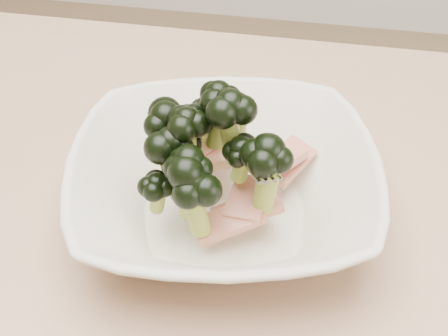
{
  "coord_description": "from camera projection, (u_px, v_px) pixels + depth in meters",
  "views": [
    {
      "loc": [
        0.18,
        -0.31,
        1.12
      ],
      "look_at": [
        0.1,
        0.07,
        0.8
      ],
      "focal_mm": 50.0,
      "sensor_mm": 36.0,
      "label": 1
    }
  ],
  "objects": [
    {
      "name": "dining_table",
      "position": [
        95.0,
        334.0,
        0.55
      ],
      "size": [
        1.2,
        0.8,
        0.75
      ],
      "color": "tan",
      "rests_on": "ground"
    },
    {
      "name": "broccoli_dish",
      "position": [
        222.0,
        179.0,
        0.51
      ],
      "size": [
        0.3,
        0.3,
        0.13
      ],
      "color": "beige",
      "rests_on": "dining_table"
    }
  ]
}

